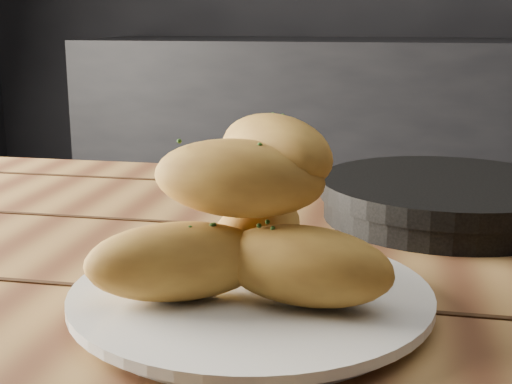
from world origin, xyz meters
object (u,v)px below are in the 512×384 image
at_px(plate, 251,298).
at_px(bread_rolls, 250,219).
at_px(skillet, 447,198).
at_px(table, 411,374).

distance_m(plate, bread_rolls, 0.06).
bearing_deg(plate, skillet, 61.14).
bearing_deg(table, bread_rolls, -137.81).
relative_size(table, bread_rolls, 6.02).
distance_m(plate, skillet, 0.34).
xyz_separation_m(table, bread_rolls, (-0.13, -0.12, 0.18)).
relative_size(table, plate, 5.12).
xyz_separation_m(plate, bread_rolls, (-0.00, 0.00, 0.06)).
relative_size(bread_rolls, skillet, 0.57).
height_order(table, skillet, skillet).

